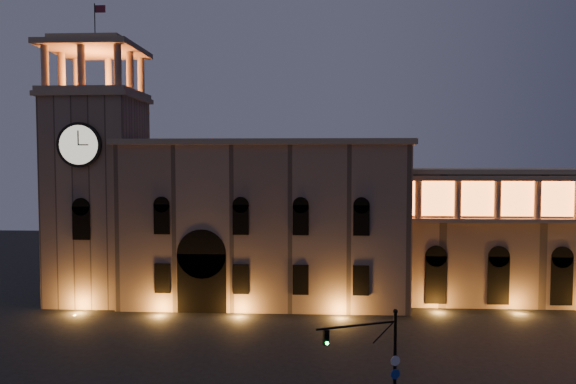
# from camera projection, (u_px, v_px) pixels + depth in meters

# --- Properties ---
(ground) EXTENTS (160.00, 160.00, 0.00)m
(ground) POSITION_uv_depth(u_px,v_px,m) (266.00, 374.00, 40.44)
(ground) COLOR black
(ground) RESTS_ON ground
(government_building) EXTENTS (30.80, 12.80, 17.60)m
(government_building) POSITION_uv_depth(u_px,v_px,m) (265.00, 221.00, 61.92)
(government_building) COLOR #866A58
(government_building) RESTS_ON ground
(clock_tower) EXTENTS (9.80, 9.80, 32.40)m
(clock_tower) POSITION_uv_depth(u_px,v_px,m) (98.00, 187.00, 61.71)
(clock_tower) COLOR #866A58
(clock_tower) RESTS_ON ground
(colonnade_wing) EXTENTS (40.60, 11.50, 14.50)m
(colonnade_wing) POSITION_uv_depth(u_px,v_px,m) (573.00, 233.00, 62.22)
(colonnade_wing) COLOR #816553
(colonnade_wing) RESTS_ON ground
(traffic_light) EXTENTS (4.80, 2.13, 7.02)m
(traffic_light) POSITION_uv_depth(u_px,v_px,m) (381.00, 368.00, 31.68)
(traffic_light) COLOR black
(traffic_light) RESTS_ON ground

